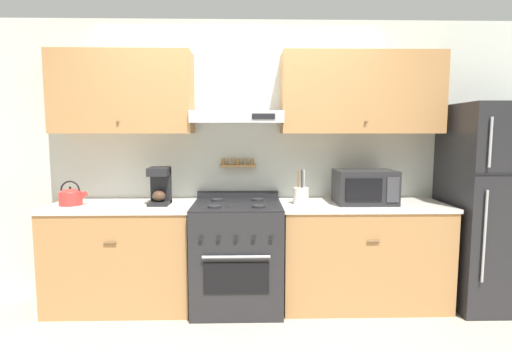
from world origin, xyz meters
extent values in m
plane|color=#B2A38E|center=(0.00, 0.00, 0.00)|extent=(16.00, 16.00, 0.00)
cube|color=silver|center=(0.00, 0.69, 1.27)|extent=(5.20, 0.08, 2.55)
cube|color=#AD7A47|center=(-1.00, 0.49, 1.87)|extent=(1.22, 0.33, 0.71)
sphere|color=brown|center=(-1.00, 0.31, 1.62)|extent=(0.02, 0.02, 0.02)
cube|color=#AD7A47|center=(1.11, 0.49, 1.87)|extent=(1.42, 0.33, 0.71)
sphere|color=brown|center=(1.11, 0.31, 1.62)|extent=(0.02, 0.02, 0.02)
cube|color=#ADAFB5|center=(0.00, 0.47, 1.66)|extent=(0.81, 0.37, 0.11)
cube|color=black|center=(0.23, 0.28, 1.66)|extent=(0.19, 0.01, 0.05)
cube|color=#AD7A47|center=(0.00, 0.61, 1.22)|extent=(0.34, 0.07, 0.02)
cylinder|color=olive|center=(-0.14, 0.61, 1.26)|extent=(0.03, 0.03, 0.06)
cylinder|color=olive|center=(-0.07, 0.61, 1.26)|extent=(0.03, 0.03, 0.06)
cylinder|color=olive|center=(0.00, 0.61, 1.26)|extent=(0.03, 0.03, 0.06)
cylinder|color=olive|center=(0.07, 0.61, 1.26)|extent=(0.03, 0.03, 0.06)
cylinder|color=olive|center=(0.14, 0.61, 1.26)|extent=(0.03, 0.03, 0.06)
cube|color=#AD7A47|center=(-1.00, 0.34, 0.44)|extent=(1.22, 0.63, 0.87)
cube|color=silver|center=(-1.00, 0.34, 0.89)|extent=(1.24, 0.66, 0.03)
cylinder|color=brown|center=(-1.00, 0.01, 0.65)|extent=(0.10, 0.01, 0.01)
cube|color=#AD7A47|center=(1.11, 0.34, 0.44)|extent=(1.42, 0.63, 0.87)
cube|color=silver|center=(1.11, 0.34, 0.89)|extent=(1.44, 0.66, 0.03)
cylinder|color=brown|center=(1.11, 0.01, 0.65)|extent=(0.10, 0.01, 0.01)
cube|color=#232326|center=(0.00, 0.30, 0.45)|extent=(0.76, 0.69, 0.90)
cube|color=black|center=(0.00, -0.05, 0.38)|extent=(0.52, 0.01, 0.25)
cylinder|color=#ADAFB5|center=(0.00, -0.07, 0.56)|extent=(0.53, 0.02, 0.02)
cube|color=black|center=(0.00, 0.30, 0.91)|extent=(0.76, 0.69, 0.01)
cylinder|color=#232326|center=(-0.18, 0.14, 0.92)|extent=(0.11, 0.11, 0.02)
cylinder|color=#232326|center=(0.18, 0.14, 0.92)|extent=(0.11, 0.11, 0.02)
cylinder|color=#232326|center=(-0.18, 0.47, 0.92)|extent=(0.11, 0.11, 0.02)
cylinder|color=#232326|center=(0.18, 0.47, 0.92)|extent=(0.11, 0.11, 0.02)
cylinder|color=black|center=(-0.27, -0.06, 0.70)|extent=(0.03, 0.02, 0.03)
cylinder|color=black|center=(-0.14, -0.06, 0.70)|extent=(0.03, 0.02, 0.03)
cylinder|color=black|center=(0.00, -0.06, 0.70)|extent=(0.03, 0.02, 0.03)
cylinder|color=black|center=(0.14, -0.06, 0.70)|extent=(0.03, 0.02, 0.03)
cylinder|color=black|center=(0.27, -0.06, 0.70)|extent=(0.03, 0.02, 0.03)
cube|color=#232326|center=(0.00, 0.62, 0.94)|extent=(0.76, 0.04, 0.06)
cube|color=#232326|center=(2.26, 0.30, 0.89)|extent=(0.79, 0.70, 1.77)
cylinder|color=#ADAFB5|center=(1.96, -0.07, 1.45)|extent=(0.02, 0.02, 0.39)
cylinder|color=#ADAFB5|center=(1.96, -0.07, 0.71)|extent=(0.02, 0.02, 0.74)
cylinder|color=red|center=(-1.43, 0.31, 0.96)|extent=(0.19, 0.19, 0.11)
ellipsoid|color=red|center=(-1.43, 0.31, 1.02)|extent=(0.17, 0.17, 0.06)
sphere|color=black|center=(-1.43, 0.31, 1.06)|extent=(0.02, 0.02, 0.02)
cylinder|color=red|center=(-1.34, 0.31, 0.98)|extent=(0.12, 0.04, 0.10)
torus|color=black|center=(-1.43, 0.31, 1.03)|extent=(0.17, 0.01, 0.17)
cube|color=black|center=(-0.67, 0.31, 0.92)|extent=(0.17, 0.23, 0.03)
cube|color=black|center=(-0.67, 0.38, 1.07)|extent=(0.17, 0.08, 0.32)
cube|color=black|center=(-0.67, 0.30, 1.19)|extent=(0.17, 0.19, 0.07)
ellipsoid|color=#4C3323|center=(-0.67, 0.29, 0.99)|extent=(0.11, 0.11, 0.10)
cube|color=#232326|center=(1.12, 0.33, 1.05)|extent=(0.51, 0.36, 0.29)
cube|color=black|center=(1.05, 0.14, 1.05)|extent=(0.30, 0.01, 0.19)
cube|color=#38383D|center=(1.30, 0.14, 1.05)|extent=(0.10, 0.01, 0.21)
cylinder|color=silver|center=(0.55, 0.31, 0.98)|extent=(0.13, 0.13, 0.14)
cylinder|color=olive|center=(0.53, 0.30, 1.13)|extent=(0.01, 0.05, 0.16)
cylinder|color=#28282B|center=(0.56, 0.31, 1.13)|extent=(0.01, 0.04, 0.16)
cylinder|color=#B2B2B7|center=(0.58, 0.32, 1.13)|extent=(0.01, 0.03, 0.16)
camera|label=1|loc=(0.08, -3.10, 1.53)|focal=28.00mm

